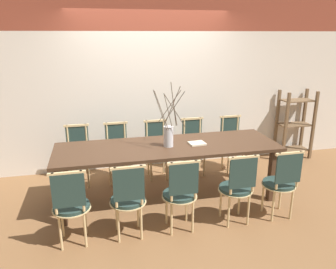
% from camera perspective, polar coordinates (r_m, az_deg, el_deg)
% --- Properties ---
extents(ground_plane, '(16.00, 16.00, 0.00)m').
position_cam_1_polar(ground_plane, '(4.55, 0.00, -11.07)').
color(ground_plane, brown).
extents(wall_rear, '(12.00, 0.06, 3.20)m').
position_cam_1_polar(wall_rear, '(5.29, -3.20, 11.15)').
color(wall_rear, beige).
rests_on(wall_rear, ground_plane).
extents(dining_table, '(2.89, 0.90, 0.76)m').
position_cam_1_polar(dining_table, '(4.27, 0.00, -3.08)').
color(dining_table, '#422B1C').
rests_on(dining_table, ground_plane).
extents(chair_near_leftend, '(0.40, 0.40, 0.89)m').
position_cam_1_polar(chair_near_leftend, '(3.57, -16.56, -11.50)').
color(chair_near_leftend, '#233833').
rests_on(chair_near_leftend, ground_plane).
extents(chair_near_left, '(0.40, 0.40, 0.89)m').
position_cam_1_polar(chair_near_left, '(3.57, -6.95, -10.86)').
color(chair_near_left, '#233833').
rests_on(chair_near_left, ground_plane).
extents(chair_near_center, '(0.40, 0.40, 0.89)m').
position_cam_1_polar(chair_near_center, '(3.67, 2.22, -9.97)').
color(chair_near_center, '#233833').
rests_on(chair_near_center, ground_plane).
extents(chair_near_right, '(0.40, 0.40, 0.89)m').
position_cam_1_polar(chair_near_right, '(3.88, 11.98, -8.73)').
color(chair_near_right, '#233833').
rests_on(chair_near_right, ground_plane).
extents(chair_near_rightend, '(0.40, 0.40, 0.89)m').
position_cam_1_polar(chair_near_rightend, '(4.14, 19.12, -7.66)').
color(chair_near_rightend, '#233833').
rests_on(chair_near_rightend, ground_plane).
extents(chair_far_leftend, '(0.40, 0.40, 0.89)m').
position_cam_1_polar(chair_far_leftend, '(4.96, -15.38, -3.16)').
color(chair_far_leftend, '#233833').
rests_on(chair_far_leftend, ground_plane).
extents(chair_far_left, '(0.40, 0.40, 0.89)m').
position_cam_1_polar(chair_far_left, '(4.96, -8.84, -2.72)').
color(chair_far_left, '#233833').
rests_on(chair_far_left, ground_plane).
extents(chair_far_center, '(0.40, 0.40, 0.89)m').
position_cam_1_polar(chair_far_center, '(5.04, -1.98, -2.22)').
color(chair_far_center, '#233833').
rests_on(chair_far_center, ground_plane).
extents(chair_far_right, '(0.40, 0.40, 0.89)m').
position_cam_1_polar(chair_far_right, '(5.18, 4.53, -1.72)').
color(chair_far_right, '#233833').
rests_on(chair_far_right, ground_plane).
extents(chair_far_rightend, '(0.40, 0.40, 0.89)m').
position_cam_1_polar(chair_far_rightend, '(5.40, 11.08, -1.19)').
color(chair_far_rightend, '#233833').
rests_on(chair_far_rightend, ground_plane).
extents(vase_centerpiece, '(0.40, 0.41, 0.84)m').
position_cam_1_polar(vase_centerpiece, '(4.17, 0.13, -0.01)').
color(vase_centerpiece, silver).
rests_on(vase_centerpiece, dining_table).
extents(book_stack, '(0.22, 0.19, 0.02)m').
position_cam_1_polar(book_stack, '(4.31, 5.07, -1.54)').
color(book_stack, beige).
rests_on(book_stack, dining_table).
extents(shelving_rack, '(0.59, 0.34, 1.21)m').
position_cam_1_polar(shelving_rack, '(6.23, 21.20, 1.59)').
color(shelving_rack, brown).
rests_on(shelving_rack, ground_plane).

